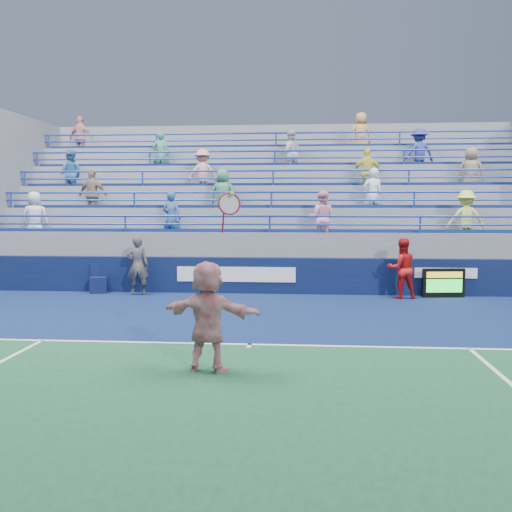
# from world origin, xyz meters

# --- Properties ---
(ground) EXTENTS (120.00, 120.00, 0.00)m
(ground) POSITION_xyz_m (0.00, 0.00, 0.00)
(ground) COLOR #333538
(sponsor_wall) EXTENTS (18.00, 0.32, 1.10)m
(sponsor_wall) POSITION_xyz_m (0.00, 6.50, 0.55)
(sponsor_wall) COLOR #091335
(sponsor_wall) RESTS_ON ground
(bleacher_stand) EXTENTS (18.00, 5.60, 6.13)m
(bleacher_stand) POSITION_xyz_m (-0.00, 10.27, 1.55)
(bleacher_stand) COLOR slate
(bleacher_stand) RESTS_ON ground
(serve_speed_board) EXTENTS (1.24, 0.29, 0.85)m
(serve_speed_board) POSITION_xyz_m (5.09, 6.12, 0.43)
(serve_speed_board) COLOR black
(serve_speed_board) RESTS_ON ground
(judge_chair) EXTENTS (0.62, 0.63, 0.88)m
(judge_chair) POSITION_xyz_m (-5.21, 6.18, 0.28)
(judge_chair) COLOR #0C143A
(judge_chair) RESTS_ON ground
(tennis_player) EXTENTS (1.75, 0.95, 2.88)m
(tennis_player) POSITION_xyz_m (-0.50, -1.74, 0.90)
(tennis_player) COLOR white
(tennis_player) RESTS_ON ground
(line_judge) EXTENTS (0.72, 0.55, 1.78)m
(line_judge) POSITION_xyz_m (-3.90, 5.88, 0.89)
(line_judge) COLOR #121634
(line_judge) RESTS_ON ground
(ball_girl) EXTENTS (0.95, 0.79, 1.74)m
(ball_girl) POSITION_xyz_m (3.85, 5.88, 0.87)
(ball_girl) COLOR #B71415
(ball_girl) RESTS_ON ground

